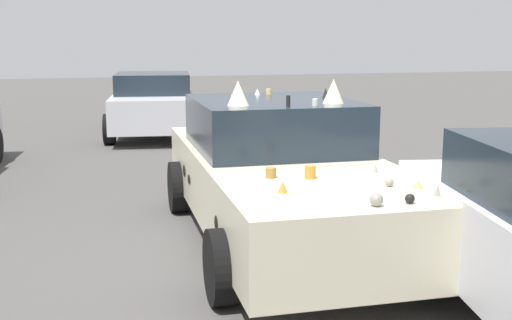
{
  "coord_description": "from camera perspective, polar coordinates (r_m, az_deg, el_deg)",
  "views": [
    {
      "loc": [
        -6.22,
        2.05,
        2.14
      ],
      "look_at": [
        0.0,
        0.3,
        0.9
      ],
      "focal_mm": 44.72,
      "sensor_mm": 36.0,
      "label": 1
    }
  ],
  "objects": [
    {
      "name": "parked_sedan_near_right",
      "position": [
        14.43,
        -9.14,
        5.0
      ],
      "size": [
        4.25,
        2.39,
        1.38
      ],
      "rotation": [
        0.0,
        0.0,
        -0.14
      ],
      "color": "silver",
      "rests_on": "ground"
    },
    {
      "name": "art_car_decorated",
      "position": [
        6.79,
        2.26,
        -1.17
      ],
      "size": [
        4.75,
        2.22,
        1.73
      ],
      "rotation": [
        0.0,
        0.0,
        3.11
      ],
      "color": "beige",
      "rests_on": "ground"
    },
    {
      "name": "ground_plane",
      "position": [
        6.89,
        2.42,
        -7.24
      ],
      "size": [
        60.0,
        60.0,
        0.0
      ],
      "primitive_type": "plane",
      "color": "#514F4C"
    }
  ]
}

